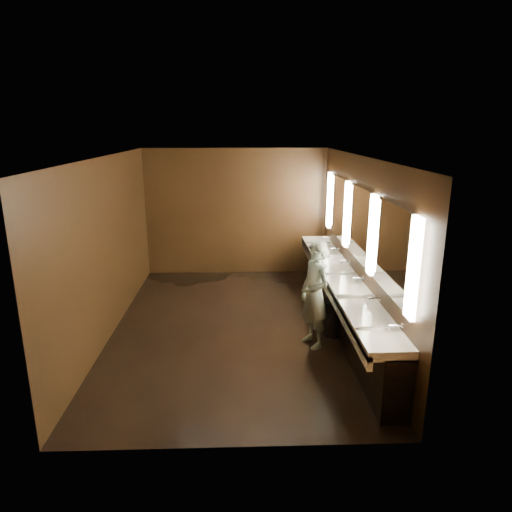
{
  "coord_description": "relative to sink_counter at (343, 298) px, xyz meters",
  "views": [
    {
      "loc": [
        0.1,
        -7.05,
        3.23
      ],
      "look_at": [
        0.34,
        0.0,
        1.23
      ],
      "focal_mm": 32.0,
      "sensor_mm": 36.0,
      "label": 1
    }
  ],
  "objects": [
    {
      "name": "floor",
      "position": [
        -1.79,
        -0.0,
        -0.5
      ],
      "size": [
        6.0,
        6.0,
        0.0
      ],
      "primitive_type": "plane",
      "color": "black",
      "rests_on": "ground"
    },
    {
      "name": "ceiling",
      "position": [
        -1.79,
        -0.0,
        2.3
      ],
      "size": [
        4.0,
        6.0,
        0.02
      ],
      "primitive_type": "cube",
      "color": "#2D2D2B",
      "rests_on": "wall_back"
    },
    {
      "name": "wall_back",
      "position": [
        -1.79,
        3.0,
        0.9
      ],
      "size": [
        4.0,
        0.02,
        2.8
      ],
      "primitive_type": "cube",
      "color": "black",
      "rests_on": "floor"
    },
    {
      "name": "wall_front",
      "position": [
        -1.79,
        -3.0,
        0.9
      ],
      "size": [
        4.0,
        0.02,
        2.8
      ],
      "primitive_type": "cube",
      "color": "black",
      "rests_on": "floor"
    },
    {
      "name": "wall_left",
      "position": [
        -3.79,
        -0.0,
        0.9
      ],
      "size": [
        0.02,
        6.0,
        2.8
      ],
      "primitive_type": "cube",
      "color": "black",
      "rests_on": "floor"
    },
    {
      "name": "wall_right",
      "position": [
        0.21,
        -0.0,
        0.9
      ],
      "size": [
        0.02,
        6.0,
        2.8
      ],
      "primitive_type": "cube",
      "color": "black",
      "rests_on": "floor"
    },
    {
      "name": "sink_counter",
      "position": [
        0.0,
        0.0,
        0.0
      ],
      "size": [
        0.55,
        5.4,
        1.01
      ],
      "color": "black",
      "rests_on": "floor"
    },
    {
      "name": "mirror_band",
      "position": [
        0.19,
        -0.0,
        1.25
      ],
      "size": [
        0.06,
        5.03,
        1.15
      ],
      "color": "#FFEFCC",
      "rests_on": "wall_right"
    },
    {
      "name": "person",
      "position": [
        -0.6,
        -0.69,
        0.32
      ],
      "size": [
        0.59,
        0.7,
        1.64
      ],
      "primitive_type": "imported",
      "rotation": [
        0.0,
        0.0,
        -1.18
      ],
      "color": "#84BEC5",
      "rests_on": "floor"
    },
    {
      "name": "trash_bin",
      "position": [
        -0.22,
        -0.34,
        -0.21
      ],
      "size": [
        0.49,
        0.49,
        0.57
      ],
      "primitive_type": "cylinder",
      "rotation": [
        0.0,
        0.0,
        -0.42
      ],
      "color": "black",
      "rests_on": "floor"
    }
  ]
}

